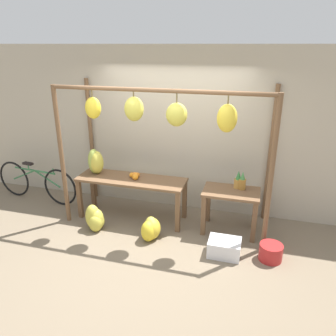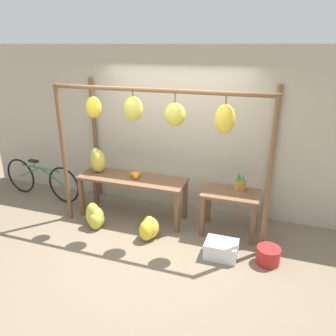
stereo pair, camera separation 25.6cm
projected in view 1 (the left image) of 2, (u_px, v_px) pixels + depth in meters
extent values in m
plane|color=#756651|center=(152.00, 245.00, 4.87)|extent=(20.00, 20.00, 0.00)
cube|color=#B2A893|center=(176.00, 131.00, 5.61)|extent=(8.00, 0.08, 2.80)
cylinder|color=brown|center=(62.00, 157.00, 5.16)|extent=(0.07, 0.07, 2.25)
cylinder|color=brown|center=(271.00, 178.00, 4.36)|extent=(0.07, 0.07, 2.25)
cylinder|color=brown|center=(91.00, 141.00, 6.03)|extent=(0.07, 0.07, 2.25)
cylinder|color=brown|center=(270.00, 156.00, 5.23)|extent=(0.07, 0.07, 2.25)
cylinder|color=brown|center=(156.00, 90.00, 4.37)|extent=(3.17, 0.06, 0.06)
cylinder|color=brown|center=(92.00, 94.00, 4.64)|extent=(0.02, 0.02, 0.10)
ellipsoid|color=yellow|center=(93.00, 108.00, 4.71)|extent=(0.23, 0.21, 0.31)
cylinder|color=brown|center=(133.00, 94.00, 4.48)|extent=(0.02, 0.02, 0.07)
ellipsoid|color=gold|center=(134.00, 109.00, 4.55)|extent=(0.27, 0.25, 0.34)
cylinder|color=brown|center=(177.00, 98.00, 4.33)|extent=(0.02, 0.02, 0.12)
ellipsoid|color=gold|center=(177.00, 115.00, 4.41)|extent=(0.29, 0.26, 0.32)
cylinder|color=brown|center=(228.00, 100.00, 4.16)|extent=(0.02, 0.02, 0.11)
ellipsoid|color=gold|center=(227.00, 118.00, 4.24)|extent=(0.27, 0.24, 0.37)
cube|color=brown|center=(131.00, 180.00, 5.40)|extent=(1.81, 0.57, 0.04)
cube|color=brown|center=(80.00, 199.00, 5.53)|extent=(0.07, 0.07, 0.68)
cube|color=brown|center=(178.00, 212.00, 5.10)|extent=(0.07, 0.07, 0.68)
cube|color=brown|center=(93.00, 188.00, 5.96)|extent=(0.07, 0.07, 0.68)
cube|color=brown|center=(185.00, 199.00, 5.52)|extent=(0.07, 0.07, 0.68)
cube|color=brown|center=(231.00, 192.00, 5.01)|extent=(0.86, 0.55, 0.04)
cube|color=brown|center=(203.00, 216.00, 5.02)|extent=(0.07, 0.07, 0.66)
cube|color=brown|center=(254.00, 223.00, 4.83)|extent=(0.07, 0.07, 0.66)
cube|color=brown|center=(208.00, 203.00, 5.43)|extent=(0.07, 0.07, 0.66)
cube|color=brown|center=(255.00, 209.00, 5.23)|extent=(0.07, 0.07, 0.66)
ellipsoid|color=gold|center=(97.00, 162.00, 5.54)|extent=(0.32, 0.33, 0.40)
ellipsoid|color=#9EB247|center=(94.00, 161.00, 5.53)|extent=(0.27, 0.27, 0.43)
sphere|color=orange|center=(135.00, 177.00, 5.33)|extent=(0.10, 0.10, 0.10)
sphere|color=orange|center=(136.00, 175.00, 5.41)|extent=(0.09, 0.09, 0.09)
sphere|color=orange|center=(138.00, 175.00, 5.45)|extent=(0.08, 0.08, 0.08)
sphere|color=orange|center=(134.00, 175.00, 5.42)|extent=(0.08, 0.08, 0.08)
sphere|color=orange|center=(134.00, 177.00, 5.36)|extent=(0.08, 0.08, 0.08)
sphere|color=orange|center=(135.00, 175.00, 5.42)|extent=(0.09, 0.09, 0.09)
sphere|color=orange|center=(132.00, 175.00, 5.43)|extent=(0.08, 0.08, 0.08)
cylinder|color=#B27F38|center=(238.00, 184.00, 5.08)|extent=(0.12, 0.12, 0.15)
cone|color=#337538|center=(239.00, 175.00, 5.03)|extent=(0.09, 0.09, 0.14)
cylinder|color=#A3702D|center=(242.00, 184.00, 5.03)|extent=(0.11, 0.11, 0.16)
cone|color=#428442|center=(243.00, 176.00, 4.98)|extent=(0.08, 0.08, 0.12)
ellipsoid|color=gold|center=(97.00, 219.00, 5.22)|extent=(0.25, 0.27, 0.35)
ellipsoid|color=gold|center=(97.00, 221.00, 5.25)|extent=(0.35, 0.34, 0.28)
ellipsoid|color=gold|center=(93.00, 217.00, 5.23)|extent=(0.28, 0.26, 0.42)
ellipsoid|color=gold|center=(96.00, 223.00, 5.17)|extent=(0.26, 0.25, 0.29)
ellipsoid|color=gold|center=(152.00, 228.00, 4.98)|extent=(0.31, 0.34, 0.34)
ellipsoid|color=gold|center=(151.00, 227.00, 4.98)|extent=(0.30, 0.31, 0.36)
ellipsoid|color=yellow|center=(148.00, 231.00, 4.92)|extent=(0.27, 0.29, 0.33)
cube|color=silver|center=(224.00, 248.00, 4.60)|extent=(0.45, 0.34, 0.23)
cylinder|color=#AD2323|center=(271.00, 252.00, 4.50)|extent=(0.32, 0.32, 0.23)
torus|color=black|center=(14.00, 179.00, 6.34)|extent=(0.70, 0.11, 0.70)
torus|color=black|center=(60.00, 187.00, 5.96)|extent=(0.70, 0.11, 0.70)
cylinder|color=#337042|center=(35.00, 171.00, 6.06)|extent=(0.93, 0.13, 0.03)
cylinder|color=#337042|center=(24.00, 175.00, 6.20)|extent=(0.56, 0.09, 0.27)
cylinder|color=#337042|center=(47.00, 179.00, 6.01)|extent=(0.56, 0.09, 0.27)
cylinder|color=#337042|center=(28.00, 167.00, 6.09)|extent=(0.02, 0.02, 0.10)
cube|color=black|center=(28.00, 164.00, 6.07)|extent=(0.21, 0.10, 0.04)
cylinder|color=#337042|center=(53.00, 171.00, 5.90)|extent=(0.02, 0.02, 0.10)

